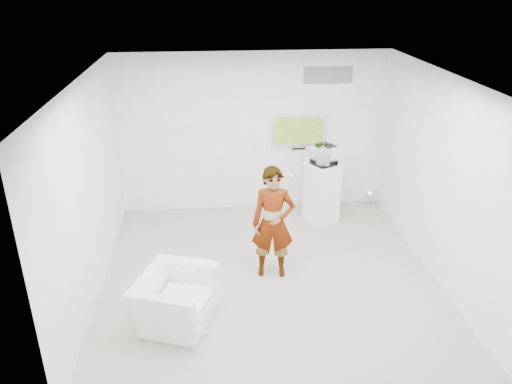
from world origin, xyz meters
TOP-DOWN VIEW (x-y plane):
  - room at (0.00, 0.00)m, footprint 5.01×5.01m
  - tv at (0.85, 2.45)m, footprint 1.00×0.08m
  - logo_decal at (1.35, 2.49)m, footprint 0.90×0.02m
  - person at (0.06, 0.07)m, footprint 0.68×0.48m
  - armchair at (-1.35, -0.93)m, footprint 1.21×1.29m
  - pedestal at (1.18, 1.74)m, footprint 0.71×0.71m
  - floor_uplight at (2.30, 2.35)m, footprint 0.19×0.19m
  - vitrine at (1.18, 1.74)m, footprint 0.48×0.48m
  - console at (1.18, 1.74)m, footprint 0.15×0.16m
  - wii_remote at (0.33, 0.19)m, footprint 0.04×0.13m

SIDE VIEW (x-z plane):
  - floor_uplight at x=2.30m, z-range 0.00..0.26m
  - armchair at x=-1.35m, z-range 0.00..0.68m
  - pedestal at x=1.18m, z-range 0.00..1.12m
  - person at x=0.06m, z-range 0.00..1.73m
  - console at x=1.18m, z-range 1.12..1.34m
  - vitrine at x=1.18m, z-range 1.12..1.47m
  - room at x=0.00m, z-range 0.00..3.00m
  - tv at x=0.85m, z-range 1.25..1.85m
  - wii_remote at x=0.33m, z-range 1.55..1.58m
  - logo_decal at x=1.35m, z-range 2.40..2.70m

